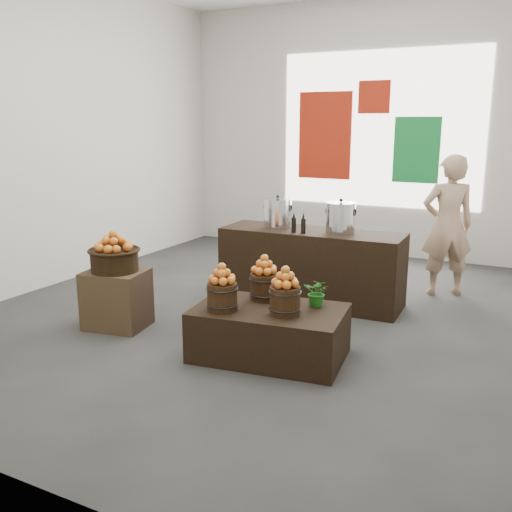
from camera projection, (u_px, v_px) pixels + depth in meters
The scene contains 23 objects.
ground at pixel (263, 312), 6.53m from camera, with size 7.00×7.00×0.00m, color #363634.
back_wall at pixel (361, 130), 9.10m from camera, with size 6.00×0.04×4.00m, color beige.
back_opening at pixel (379, 130), 8.95m from camera, with size 3.20×0.02×2.40m, color white.
deco_red_left at pixel (325, 136), 9.37m from camera, with size 0.90×0.04×1.40m, color #9D1F0C.
deco_green_right at pixel (416, 150), 8.74m from camera, with size 0.70×0.04×1.00m, color #12752D.
deco_red_upper at pixel (374, 97), 8.87m from camera, with size 0.50×0.04×0.50m, color #9D1F0C.
crate at pixel (117, 299), 5.99m from camera, with size 0.61×0.50×0.61m, color brown.
wicker_basket at pixel (115, 261), 5.89m from camera, with size 0.49×0.49×0.22m, color black.
apples_in_basket at pixel (113, 241), 5.84m from camera, with size 0.38×0.38×0.20m, color #AE0517, non-canonical shape.
display_table at pixel (269, 333), 5.23m from camera, with size 1.35×0.83×0.47m, color black.
apple_bucket_front_left at pixel (222, 297), 5.10m from camera, with size 0.27×0.27×0.25m, color #32200D.
apples_in_bucket_front_left at pixel (222, 274), 5.05m from camera, with size 0.20×0.20×0.18m, color #AE0517, non-canonical shape.
apple_bucket_front_right at pixel (285, 301), 4.99m from camera, with size 0.27×0.27×0.25m, color #32200D.
apples_in_bucket_front_right at pixel (285, 277), 4.94m from camera, with size 0.20×0.20×0.18m, color #AE0517, non-canonical shape.
apple_bucket_rear at pixel (264, 287), 5.42m from camera, with size 0.27×0.27×0.25m, color #32200D.
apples_in_bucket_rear at pixel (264, 265), 5.37m from camera, with size 0.20×0.20×0.18m, color #AE0517, non-canonical shape.
herb_garnish_right at pixel (318, 292), 5.21m from camera, with size 0.24×0.21×0.26m, color #175A13.
herb_garnish_left at pixel (222, 285), 5.47m from camera, with size 0.14×0.11×0.25m, color #175A13.
counter at pixel (311, 267), 6.78m from camera, with size 2.15×0.68×0.88m, color black.
stock_pot_left at pixel (278, 214), 6.83m from camera, with size 0.33×0.33×0.33m, color silver.
stock_pot_center at pixel (341, 219), 6.50m from camera, with size 0.33×0.33×0.33m, color silver.
oil_cruets at pixel (306, 223), 6.47m from camera, with size 0.16×0.06×0.24m, color black, non-canonical shape.
shopper at pixel (447, 226), 7.00m from camera, with size 0.64×0.42×1.75m, color tan.
Camera 1 is at (2.78, -5.55, 2.12)m, focal length 40.00 mm.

